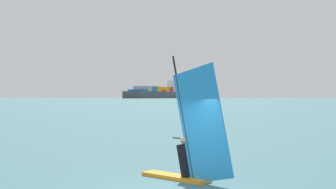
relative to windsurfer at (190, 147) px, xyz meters
name	(u,v)px	position (x,y,z in m)	size (l,w,h in m)	color
windsurfer	(190,147)	(0.00, 0.00, 0.00)	(2.86, 2.34, 3.90)	orange
cargo_ship	(159,93)	(-64.97, 694.09, 7.37)	(85.89, 174.90, 36.26)	#3F444C
distant_headland	(155,92)	(-159.56, 1582.86, 18.54)	(1037.22, 213.58, 39.15)	#756B56
channel_buoy	(196,112)	(-0.23, 40.53, -0.28)	(1.28, 1.28, 1.72)	red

